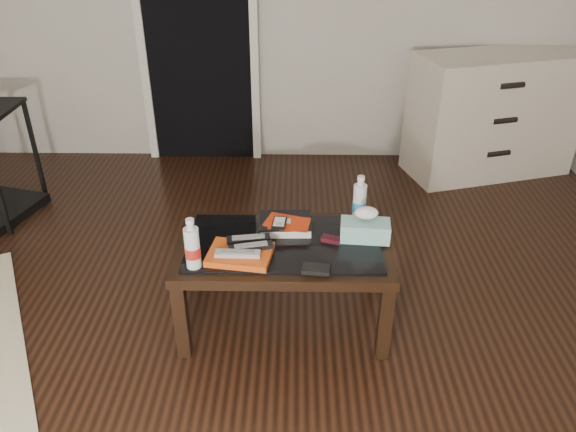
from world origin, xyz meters
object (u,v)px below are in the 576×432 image
dresser (493,115)px  tissue_box (365,230)px  water_bottle_left (192,243)px  water_bottle_right (360,198)px  textbook (286,224)px  coffee_table (284,253)px

dresser → tissue_box: 2.10m
water_bottle_left → tissue_box: 0.81m
water_bottle_right → textbook: bearing=-165.6°
textbook → water_bottle_right: (0.36, 0.09, 0.10)m
coffee_table → textbook: bearing=87.7°
tissue_box → coffee_table: bearing=-169.9°
dresser → tissue_box: bearing=-138.9°
coffee_table → dresser: (1.51, 1.80, 0.05)m
dresser → textbook: 2.26m
textbook → water_bottle_right: 0.39m
coffee_table → water_bottle_left: water_bottle_left is taller
textbook → water_bottle_left: size_ratio=1.05×
dresser → water_bottle_left: bearing=-149.7°
water_bottle_left → water_bottle_right: 0.87m
textbook → tissue_box: bearing=-15.1°
water_bottle_left → water_bottle_right: same height
dresser → water_bottle_right: (-1.15, -1.58, 0.13)m
coffee_table → dresser: 2.35m
coffee_table → textbook: size_ratio=4.00×
coffee_table → tissue_box: tissue_box is taller
coffee_table → water_bottle_right: 0.46m
water_bottle_left → water_bottle_right: bearing=29.1°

